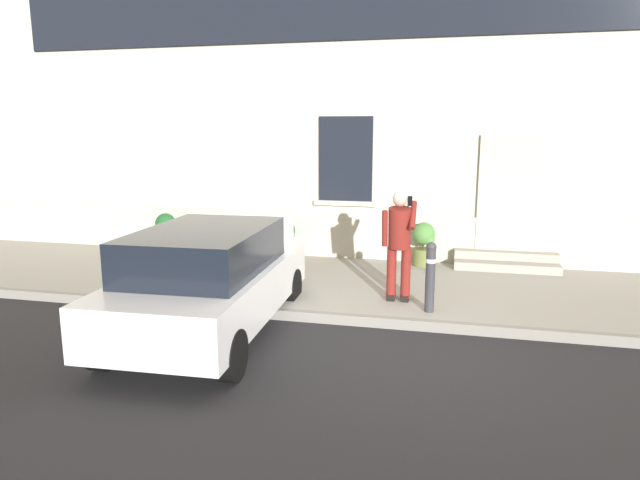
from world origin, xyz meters
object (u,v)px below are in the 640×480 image
Objects in this scene: planter_terracotta at (285,239)px; person_on_phone at (399,239)px; planter_olive at (424,243)px; hatchback_car_white at (210,278)px; bollard_near_person at (430,274)px; planter_cream at (166,232)px.

person_on_phone is at bearing -41.48° from planter_terracotta.
person_on_phone is at bearing -96.18° from planter_olive.
bollard_near_person is at bearing 22.11° from hatchback_car_white.
bollard_near_person is 1.22× the size of planter_olive.
hatchback_car_white is 4.80× the size of planter_olive.
hatchback_car_white is 3.95× the size of bollard_near_person.
person_on_phone reaches higher than planter_olive.
hatchback_car_white is 4.80× the size of planter_cream.
planter_terracotta is at bearing 150.77° from person_on_phone.
planter_cream is at bearing 153.80° from bollard_near_person.
bollard_near_person is 1.22× the size of planter_terracotta.
bollard_near_person is (2.92, 1.19, -0.08)m from hatchback_car_white.
bollard_near_person is 0.60× the size of person_on_phone.
hatchback_car_white is at bearing -88.94° from planter_terracotta.
planter_cream is 2.77m from planter_terracotta.
planter_cream is at bearing -179.58° from planter_olive.
hatchback_car_white is 2.36× the size of person_on_phone.
bollard_near_person is at bearing -26.08° from person_on_phone.
bollard_near_person is 2.88m from planter_olive.
hatchback_car_white is 3.15m from bollard_near_person.
person_on_phone reaches higher than hatchback_car_white.
planter_cream is 1.00× the size of planter_olive.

